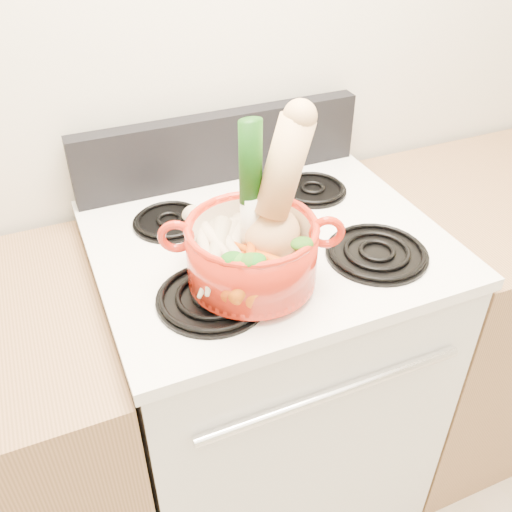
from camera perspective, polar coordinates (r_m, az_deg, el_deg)
name	(u,v)px	position (r m, az deg, el deg)	size (l,w,h in m)	color
wall_back	(209,39)	(1.45, -4.72, 20.85)	(3.50, 0.02, 2.60)	silver
stove_body	(265,381)	(1.63, 0.93, -12.34)	(0.76, 0.65, 0.92)	silver
cooktop	(267,242)	(1.31, 1.13, 1.43)	(0.78, 0.67, 0.03)	white
control_backsplash	(220,147)	(1.50, -3.58, 10.80)	(0.76, 0.05, 0.18)	black
oven_handle	(335,393)	(1.20, 7.88, -13.42)	(0.02, 0.02, 0.60)	silver
burner_front_left	(212,297)	(1.13, -4.39, -4.07)	(0.22, 0.22, 0.02)	black
burner_front_right	(377,252)	(1.27, 11.99, 0.41)	(0.22, 0.22, 0.02)	black
burner_back_left	(170,220)	(1.36, -8.64, 3.55)	(0.17, 0.17, 0.02)	black
burner_back_right	(313,189)	(1.48, 5.68, 6.72)	(0.17, 0.17, 0.02)	black
dutch_oven	(252,252)	(1.12, -0.40, 0.36)	(0.26, 0.26, 0.13)	#B7210F
pot_handle_left	(176,236)	(1.10, -8.01, 1.95)	(0.07, 0.07, 0.02)	#B7210F
pot_handle_right	(327,232)	(1.11, 7.11, 2.39)	(0.07, 0.07, 0.02)	#B7210F
squash	(286,190)	(1.10, 2.99, 6.64)	(0.12, 0.12, 0.29)	tan
leek	(251,190)	(1.09, -0.52, 6.64)	(0.05, 0.05, 0.30)	white
ginger	(235,233)	(1.20, -2.11, 2.27)	(0.09, 0.06, 0.05)	tan
parsnip_0	(232,255)	(1.13, -2.43, 0.12)	(0.04, 0.04, 0.23)	#F0E3C3
parsnip_1	(217,258)	(1.12, -3.88, -0.15)	(0.04, 0.04, 0.21)	#F0E9C4
parsnip_2	(234,250)	(1.12, -2.25, 0.59)	(0.04, 0.04, 0.20)	beige
parsnip_3	(215,255)	(1.10, -4.11, 0.07)	(0.04, 0.04, 0.20)	beige
parsnip_4	(204,247)	(1.12, -5.18, 0.93)	(0.04, 0.04, 0.19)	beige
parsnip_5	(215,240)	(1.13, -4.15, 1.59)	(0.04, 0.04, 0.20)	#EDE4C0
carrot_0	(248,273)	(1.09, -0.80, -1.75)	(0.03, 0.03, 0.17)	#D1640A
carrot_1	(238,271)	(1.09, -1.80, -1.53)	(0.03, 0.03, 0.15)	#D7510A
carrot_2	(265,259)	(1.11, 0.88, -0.32)	(0.03, 0.03, 0.18)	#DD590B
carrot_3	(251,279)	(1.05, -0.46, -2.32)	(0.03, 0.03, 0.13)	#CF570A
carrot_4	(251,260)	(1.09, -0.52, -0.43)	(0.03, 0.03, 0.17)	#D0470A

